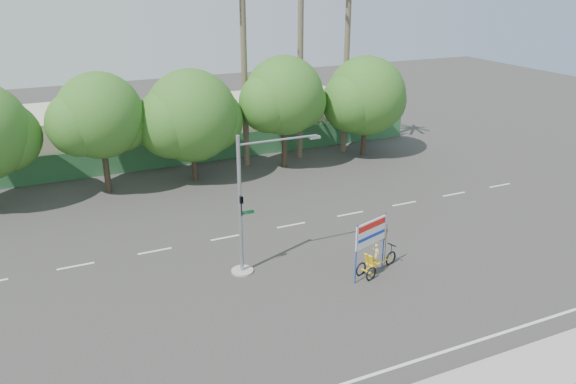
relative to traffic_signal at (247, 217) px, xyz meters
name	(u,v)px	position (x,y,z in m)	size (l,w,h in m)	color
ground	(324,300)	(2.20, -3.98, -2.92)	(120.00, 120.00, 0.00)	#33302D
fence	(195,151)	(2.20, 17.52, -1.92)	(38.00, 0.08, 2.00)	#336B3D
building_left	(51,138)	(-7.80, 22.02, -0.92)	(12.00, 8.00, 4.00)	beige
building_right	(268,118)	(10.20, 22.02, -1.12)	(14.00, 8.00, 3.60)	beige
tree_left	(99,119)	(-4.85, 14.02, 2.14)	(6.66, 5.60, 8.07)	#473828
tree_center	(191,118)	(1.14, 14.02, 1.55)	(7.62, 6.40, 7.85)	#473828
tree_right	(284,99)	(8.15, 14.02, 2.32)	(6.90, 5.80, 8.36)	#473828
tree_far_right	(365,98)	(15.15, 14.02, 1.73)	(7.38, 6.20, 7.94)	#473828
palm_tall	(301,22)	(10.20, 15.52, 7.55)	(3.73, 3.79, 17.45)	#70604C
palm_mid	(347,34)	(14.20, 15.52, 6.48)	(3.73, 3.79, 15.45)	#70604C
palm_short	(244,47)	(5.70, 15.52, 5.94)	(3.73, 3.79, 14.45)	#70604C
traffic_signal	(247,217)	(0.00, 0.00, 0.00)	(4.72, 1.10, 7.00)	gray
trike_billboard	(374,251)	(5.49, -2.81, -1.66)	(3.04, 1.31, 3.12)	black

